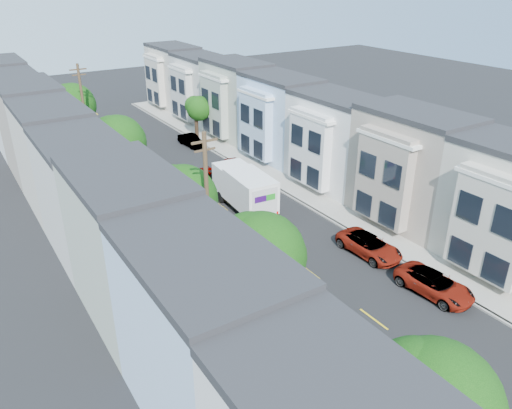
{
  "coord_description": "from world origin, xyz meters",
  "views": [
    {
      "loc": [
        -18.17,
        -21.74,
        18.21
      ],
      "look_at": [
        0.15,
        6.75,
        2.2
      ],
      "focal_mm": 35.0,
      "sensor_mm": 36.0,
      "label": 1
    }
  ],
  "objects_px": {
    "tree_a": "(432,407)",
    "parked_right_a": "(434,284)",
    "parked_right_d": "(191,141)",
    "parked_left_b": "(326,358)",
    "parked_left_c": "(257,295)",
    "tree_e": "(73,106)",
    "parked_right_b": "(369,246)",
    "parked_right_c": "(239,168)",
    "utility_pole_near": "(208,213)",
    "lead_sedan": "(214,177)",
    "parked_left_d": "(175,221)",
    "tree_far_r": "(198,109)",
    "tree_c": "(181,200)",
    "tree_d": "(117,143)",
    "tree_b": "(259,258)",
    "utility_pole_far": "(85,115)",
    "fedex_truck": "(245,188)"
  },
  "relations": [
    {
      "from": "parked_left_b",
      "to": "parked_left_d",
      "type": "xyz_separation_m",
      "value": [
        0.0,
        17.97,
        -0.07
      ]
    },
    {
      "from": "tree_a",
      "to": "utility_pole_near",
      "type": "relative_size",
      "value": 0.7
    },
    {
      "from": "utility_pole_near",
      "to": "parked_right_b",
      "type": "xyz_separation_m",
      "value": [
        11.2,
        -2.54,
        -4.46
      ]
    },
    {
      "from": "lead_sedan",
      "to": "parked_right_b",
      "type": "relative_size",
      "value": 0.9
    },
    {
      "from": "tree_far_r",
      "to": "parked_right_b",
      "type": "bearing_deg",
      "value": -93.78
    },
    {
      "from": "tree_a",
      "to": "parked_right_d",
      "type": "height_order",
      "value": "tree_a"
    },
    {
      "from": "parked_right_d",
      "to": "parked_right_c",
      "type": "bearing_deg",
      "value": -94.21
    },
    {
      "from": "parked_left_b",
      "to": "parked_right_c",
      "type": "xyz_separation_m",
      "value": [
        9.8,
        24.71,
        0.06
      ]
    },
    {
      "from": "tree_a",
      "to": "parked_right_b",
      "type": "xyz_separation_m",
      "value": [
        11.2,
        13.94,
        -3.91
      ]
    },
    {
      "from": "parked_right_d",
      "to": "utility_pole_near",
      "type": "bearing_deg",
      "value": -117.71
    },
    {
      "from": "lead_sedan",
      "to": "parked_right_b",
      "type": "bearing_deg",
      "value": -78.89
    },
    {
      "from": "utility_pole_near",
      "to": "fedex_truck",
      "type": "distance_m",
      "value": 11.86
    },
    {
      "from": "parked_left_d",
      "to": "parked_left_b",
      "type": "bearing_deg",
      "value": -89.86
    },
    {
      "from": "tree_far_r",
      "to": "parked_right_b",
      "type": "relative_size",
      "value": 1.03
    },
    {
      "from": "tree_c",
      "to": "tree_b",
      "type": "bearing_deg",
      "value": -90.0
    },
    {
      "from": "tree_far_r",
      "to": "tree_a",
      "type": "bearing_deg",
      "value": -106.64
    },
    {
      "from": "tree_e",
      "to": "parked_right_c",
      "type": "bearing_deg",
      "value": -54.13
    },
    {
      "from": "parked_left_c",
      "to": "parked_right_b",
      "type": "relative_size",
      "value": 0.81
    },
    {
      "from": "parked_left_c",
      "to": "parked_left_d",
      "type": "bearing_deg",
      "value": 95.62
    },
    {
      "from": "fedex_truck",
      "to": "lead_sedan",
      "type": "bearing_deg",
      "value": 91.59
    },
    {
      "from": "parked_right_d",
      "to": "tree_e",
      "type": "bearing_deg",
      "value": 152.07
    },
    {
      "from": "parked_left_c",
      "to": "parked_right_a",
      "type": "xyz_separation_m",
      "value": [
        9.8,
        -4.99,
        0.02
      ]
    },
    {
      "from": "tree_far_r",
      "to": "parked_right_b",
      "type": "height_order",
      "value": "tree_far_r"
    },
    {
      "from": "tree_c",
      "to": "tree_far_r",
      "type": "bearing_deg",
      "value": 61.1
    },
    {
      "from": "tree_b",
      "to": "parked_left_b",
      "type": "relative_size",
      "value": 1.59
    },
    {
      "from": "parked_left_c",
      "to": "lead_sedan",
      "type": "bearing_deg",
      "value": 75.02
    },
    {
      "from": "parked_right_b",
      "to": "parked_right_c",
      "type": "relative_size",
      "value": 1.07
    },
    {
      "from": "tree_e",
      "to": "tree_c",
      "type": "bearing_deg",
      "value": -90.0
    },
    {
      "from": "tree_a",
      "to": "parked_right_c",
      "type": "relative_size",
      "value": 1.51
    },
    {
      "from": "parked_left_c",
      "to": "parked_left_d",
      "type": "relative_size",
      "value": 0.89
    },
    {
      "from": "tree_d",
      "to": "parked_left_d",
      "type": "relative_size",
      "value": 1.63
    },
    {
      "from": "utility_pole_near",
      "to": "tree_c",
      "type": "bearing_deg",
      "value": 90.02
    },
    {
      "from": "parked_left_c",
      "to": "tree_a",
      "type": "bearing_deg",
      "value": -90.39
    },
    {
      "from": "parked_right_a",
      "to": "parked_right_b",
      "type": "distance_m",
      "value": 5.61
    },
    {
      "from": "utility_pole_near",
      "to": "parked_right_b",
      "type": "distance_m",
      "value": 12.32
    },
    {
      "from": "tree_e",
      "to": "parked_left_b",
      "type": "bearing_deg",
      "value": -88.0
    },
    {
      "from": "utility_pole_far",
      "to": "fedex_truck",
      "type": "xyz_separation_m",
      "value": [
        7.69,
        -17.58,
        -3.26
      ]
    },
    {
      "from": "tree_b",
      "to": "fedex_truck",
      "type": "xyz_separation_m",
      "value": [
        7.69,
        14.02,
        -3.08
      ]
    },
    {
      "from": "parked_left_d",
      "to": "parked_right_b",
      "type": "height_order",
      "value": "parked_right_b"
    },
    {
      "from": "tree_a",
      "to": "tree_c",
      "type": "bearing_deg",
      "value": 90.0
    },
    {
      "from": "lead_sedan",
      "to": "parked_left_d",
      "type": "height_order",
      "value": "lead_sedan"
    },
    {
      "from": "tree_a",
      "to": "parked_left_b",
      "type": "bearing_deg",
      "value": 78.6
    },
    {
      "from": "utility_pole_near",
      "to": "parked_right_c",
      "type": "distance_m",
      "value": 19.37
    },
    {
      "from": "tree_a",
      "to": "parked_right_a",
      "type": "xyz_separation_m",
      "value": [
        11.2,
        8.33,
        -3.91
      ]
    },
    {
      "from": "utility_pole_far",
      "to": "tree_c",
      "type": "bearing_deg",
      "value": -90.0
    },
    {
      "from": "parked_left_b",
      "to": "parked_left_c",
      "type": "bearing_deg",
      "value": 90.0
    },
    {
      "from": "tree_far_r",
      "to": "parked_right_d",
      "type": "bearing_deg",
      "value": -136.17
    },
    {
      "from": "tree_far_r",
      "to": "lead_sedan",
      "type": "distance_m",
      "value": 14.48
    },
    {
      "from": "tree_d",
      "to": "tree_c",
      "type": "bearing_deg",
      "value": -90.0
    },
    {
      "from": "tree_c",
      "to": "tree_d",
      "type": "bearing_deg",
      "value": 90.0
    }
  ]
}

